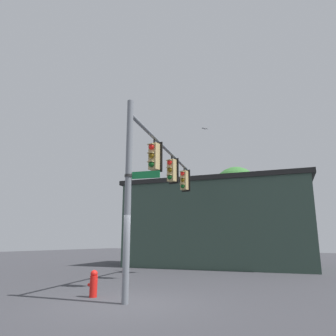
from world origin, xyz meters
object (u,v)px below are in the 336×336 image
traffic_light_nearest_pole (154,156)px  fire_hydrant (94,283)px  traffic_light_mid_inner (172,170)px  traffic_light_mid_outer (184,180)px  bird_flying (205,129)px  street_name_sign (138,175)px

traffic_light_nearest_pole → fire_hydrant: traffic_light_nearest_pole is taller
traffic_light_nearest_pole → traffic_light_mid_inner: 2.66m
traffic_light_mid_outer → bird_flying: 3.47m
traffic_light_nearest_pole → traffic_light_mid_outer: bearing=-70.9°
street_name_sign → fire_hydrant: bearing=-3.5°
traffic_light_mid_outer → street_name_sign: (-2.86, 7.27, -1.26)m
traffic_light_nearest_pole → fire_hydrant: 5.07m
traffic_light_mid_outer → traffic_light_nearest_pole: bearing=109.1°
traffic_light_mid_outer → traffic_light_mid_inner: bearing=109.1°
traffic_light_nearest_pole → fire_hydrant: (0.74, 2.13, -4.54)m
fire_hydrant → traffic_light_mid_inner: bearing=-88.4°
traffic_light_nearest_pole → traffic_light_mid_outer: 5.32m
traffic_light_nearest_pole → bird_flying: (0.97, -6.16, 3.18)m
traffic_light_mid_outer → fire_hydrant: traffic_light_mid_outer is taller
traffic_light_mid_outer → fire_hydrant: (-1.00, 7.15, -4.54)m
street_name_sign → fire_hydrant: 3.78m
traffic_light_mid_inner → fire_hydrant: (-0.13, 4.64, -4.54)m
traffic_light_mid_inner → bird_flying: 4.84m
traffic_light_mid_outer → street_name_sign: 7.91m
traffic_light_mid_inner → street_name_sign: traffic_light_mid_inner is taller
traffic_light_nearest_pole → street_name_sign: size_ratio=1.21×
street_name_sign → fire_hydrant: (1.87, -0.11, -3.29)m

